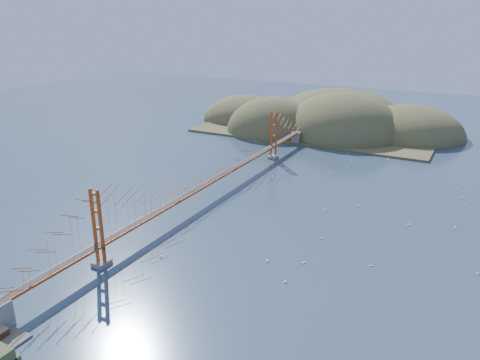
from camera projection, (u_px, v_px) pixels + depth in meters
The scene contains 22 objects.
ground at pixel (211, 197), 92.13m from camera, with size 320.00×320.00×0.00m, color #324965.
bridge at pixel (210, 163), 89.94m from camera, with size 2.20×94.40×12.00m.
far_headlands at pixel (329, 128), 148.17m from camera, with size 84.00×58.00×25.00m.
sailboat_10 at pixel (161, 256), 69.45m from camera, with size 0.64×0.64×0.72m.
sailboat_13 at pixel (371, 265), 66.81m from camera, with size 0.61×0.61×0.64m.
sailboat_12 at pixel (348, 154), 120.12m from camera, with size 0.56×0.46×0.65m.
sailboat_4 at pixel (360, 205), 87.98m from camera, with size 0.68×0.68×0.71m.
sailboat_7 at pixel (352, 160), 114.86m from camera, with size 0.67×0.67×0.73m.
sailboat_3 at pixel (331, 172), 106.26m from camera, with size 0.56×0.47×0.65m.
sailboat_0 at pixel (285, 281), 62.84m from camera, with size 0.48×0.59×0.68m.
sailboat_5 at pixel (455, 227), 78.77m from camera, with size 0.49×0.61×0.72m.
sailboat_9 at pixel (408, 224), 79.87m from camera, with size 0.67×0.67×0.73m.
sailboat_15 at pixel (388, 159), 115.64m from camera, with size 0.66×0.66×0.74m.
sailboat_2 at pixel (321, 237), 75.12m from camera, with size 0.59×0.48×0.69m.
sailboat_8 at pixel (464, 197), 91.71m from camera, with size 0.67×0.67×0.70m.
sailboat_14 at pixel (303, 262), 67.56m from camera, with size 0.68×0.68×0.72m.
sailboat_11 at pixel (478, 273), 64.90m from camera, with size 0.64×0.64×0.67m.
sailboat_1 at pixel (325, 209), 85.98m from camera, with size 0.64×0.64×0.68m.
sailboat_6 at pixel (267, 260), 68.14m from camera, with size 0.68×0.68×0.74m.
sailboat_16 at pixel (300, 177), 103.32m from camera, with size 0.53×0.49×0.59m.
sailboat_17 at pixel (457, 189), 95.78m from camera, with size 0.53×0.49×0.60m.
sailboat_extra_1 at pixel (464, 206), 87.71m from camera, with size 0.47×0.54×0.62m.
Camera 1 is at (45.33, -72.96, 33.99)m, focal length 35.00 mm.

